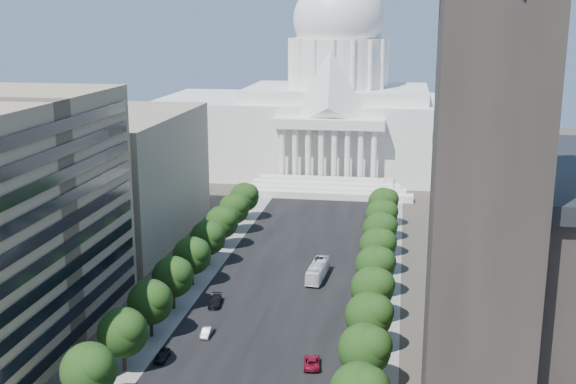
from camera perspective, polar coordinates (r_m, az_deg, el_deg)
The scene contains 32 objects.
road_asphalt at distance 158.95m, azimuth 0.58°, elevation -5.42°, with size 30.00×260.00×0.01m, color black.
sidewalk_left at distance 162.69m, azimuth -6.08°, elevation -5.04°, with size 8.00×260.00×0.02m, color gray.
sidewalk_right at distance 157.42m, azimuth 7.47°, elevation -5.73°, with size 8.00×260.00×0.02m, color gray.
capitol at distance 246.50m, azimuth 3.89°, elevation 6.21°, with size 120.00×56.00×73.00m.
office_block_left_far at distance 177.28m, azimuth -14.44°, elevation 1.20°, with size 38.00×52.00×30.00m, color gray.
tree_l_b at distance 102.23m, azimuth -15.34°, elevation -13.35°, with size 7.79×7.60×9.97m.
tree_l_c at distance 112.12m, azimuth -12.80°, elevation -10.69°, with size 7.79×7.60×9.97m.
tree_l_d at distance 122.38m, azimuth -10.72°, elevation -8.45°, with size 7.79×7.60×9.97m.
tree_l_e at distance 132.94m, azimuth -8.98°, elevation -6.55°, with size 7.79×7.60×9.97m.
tree_l_f at distance 143.72m, azimuth -7.51°, elevation -4.93°, with size 7.79×7.60×9.97m.
tree_l_g at distance 154.68m, azimuth -6.25°, elevation -3.53°, with size 7.79×7.60×9.97m.
tree_l_h at distance 165.79m, azimuth -5.17°, elevation -2.32°, with size 7.79×7.60×9.97m.
tree_l_i at distance 177.01m, azimuth -4.22°, elevation -1.26°, with size 7.79×7.60×9.97m.
tree_l_j at distance 188.33m, azimuth -3.38°, elevation -0.33°, with size 7.79×7.60×9.97m.
tree_r_c at distance 104.87m, azimuth 6.24°, elevation -12.19°, with size 7.79×7.60×9.97m.
tree_r_d at distance 115.78m, azimuth 6.56°, elevation -9.61°, with size 7.79×7.60×9.97m.
tree_r_e at distance 126.88m, azimuth 6.82°, elevation -7.48°, with size 7.79×7.60×9.97m.
tree_r_f at distance 138.14m, azimuth 7.03°, elevation -5.69°, with size 7.79×7.60×9.97m.
tree_r_g at distance 149.51m, azimuth 7.22°, elevation -4.18°, with size 7.79×7.60×9.97m.
tree_r_h at distance 160.98m, azimuth 7.37°, elevation -2.87°, with size 7.79×7.60×9.97m.
tree_r_i at distance 172.51m, azimuth 7.51°, elevation -1.75°, with size 7.79×7.60×9.97m.
tree_r_j at distance 184.11m, azimuth 7.63°, elevation -0.76°, with size 7.79×7.60×9.97m.
streetlight_b at distance 104.38m, azimuth 7.08°, elevation -12.73°, with size 2.61×0.44×9.00m.
streetlight_c at distance 127.26m, azimuth 7.52°, elevation -7.74°, with size 2.61×0.44×9.00m.
streetlight_d at distance 150.81m, azimuth 7.82°, elevation -4.29°, with size 2.61×0.44×9.00m.
streetlight_e at distance 174.77m, azimuth 8.04°, elevation -1.78°, with size 2.61×0.44×9.00m.
streetlight_f at distance 198.98m, azimuth 8.20°, elevation 0.13°, with size 2.61×0.44×9.00m.
car_dark_a at distance 116.79m, azimuth -9.92°, elevation -12.61°, with size 1.75×4.35×1.48m, color black.
car_silver at distance 123.82m, azimuth -6.44°, elevation -10.92°, with size 1.44×4.12×1.36m, color #B5B6BD.
car_red at distance 113.23m, azimuth 1.90°, elevation -13.28°, with size 2.45×5.31×1.48m, color maroon.
car_dark_b at distance 135.62m, azimuth -5.77°, elevation -8.59°, with size 2.22×5.45×1.58m, color black.
city_bus at distance 147.91m, azimuth 2.36°, elevation -6.23°, with size 2.83×12.10×3.37m, color white.
Camera 1 is at (22.18, -58.50, 52.17)m, focal length 45.00 mm.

